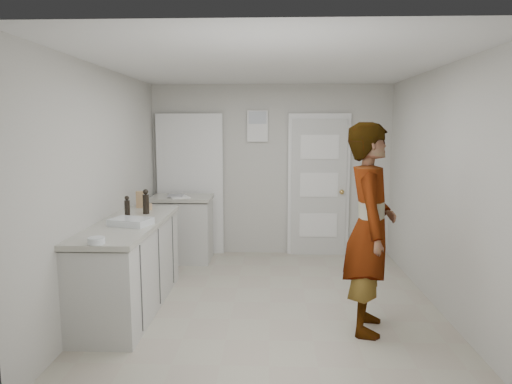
{
  "coord_description": "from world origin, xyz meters",
  "views": [
    {
      "loc": [
        0.02,
        -4.72,
        1.88
      ],
      "look_at": [
        -0.17,
        0.4,
        1.15
      ],
      "focal_mm": 32.0,
      "sensor_mm": 36.0,
      "label": 1
    }
  ],
  "objects_px": {
    "person": "(370,229)",
    "spice_jar": "(150,207)",
    "baking_dish": "(131,222)",
    "oil_cruet_a": "(146,202)",
    "egg_bowl": "(96,241)",
    "cake_mix_box": "(141,199)",
    "oil_cruet_b": "(127,208)"
  },
  "relations": [
    {
      "from": "person",
      "to": "spice_jar",
      "type": "xyz_separation_m",
      "value": [
        -2.31,
        1.07,
        0.0
      ]
    },
    {
      "from": "spice_jar",
      "to": "baking_dish",
      "type": "distance_m",
      "value": 0.82
    },
    {
      "from": "person",
      "to": "oil_cruet_a",
      "type": "height_order",
      "value": "person"
    },
    {
      "from": "egg_bowl",
      "to": "cake_mix_box",
      "type": "bearing_deg",
      "value": 93.84
    },
    {
      "from": "egg_bowl",
      "to": "spice_jar",
      "type": "bearing_deg",
      "value": 88.99
    },
    {
      "from": "spice_jar",
      "to": "egg_bowl",
      "type": "height_order",
      "value": "spice_jar"
    },
    {
      "from": "oil_cruet_b",
      "to": "cake_mix_box",
      "type": "bearing_deg",
      "value": 94.56
    },
    {
      "from": "baking_dish",
      "to": "egg_bowl",
      "type": "distance_m",
      "value": 0.74
    },
    {
      "from": "person",
      "to": "egg_bowl",
      "type": "height_order",
      "value": "person"
    },
    {
      "from": "spice_jar",
      "to": "oil_cruet_a",
      "type": "distance_m",
      "value": 0.25
    },
    {
      "from": "cake_mix_box",
      "to": "baking_dish",
      "type": "xyz_separation_m",
      "value": [
        0.17,
        -0.98,
        -0.07
      ]
    },
    {
      "from": "person",
      "to": "egg_bowl",
      "type": "xyz_separation_m",
      "value": [
        -2.34,
        -0.49,
        -0.01
      ]
    },
    {
      "from": "person",
      "to": "oil_cruet_a",
      "type": "bearing_deg",
      "value": 79.38
    },
    {
      "from": "oil_cruet_a",
      "to": "oil_cruet_b",
      "type": "xyz_separation_m",
      "value": [
        -0.1,
        -0.33,
        -0.01
      ]
    },
    {
      "from": "person",
      "to": "oil_cruet_b",
      "type": "relative_size",
      "value": 7.66
    },
    {
      "from": "person",
      "to": "cake_mix_box",
      "type": "relative_size",
      "value": 9.67
    },
    {
      "from": "cake_mix_box",
      "to": "spice_jar",
      "type": "bearing_deg",
      "value": -51.79
    },
    {
      "from": "person",
      "to": "baking_dish",
      "type": "relative_size",
      "value": 4.43
    },
    {
      "from": "spice_jar",
      "to": "egg_bowl",
      "type": "distance_m",
      "value": 1.56
    },
    {
      "from": "baking_dish",
      "to": "egg_bowl",
      "type": "xyz_separation_m",
      "value": [
        -0.06,
        -0.74,
        -0.0
      ]
    },
    {
      "from": "cake_mix_box",
      "to": "egg_bowl",
      "type": "relative_size",
      "value": 1.42
    },
    {
      "from": "cake_mix_box",
      "to": "egg_bowl",
      "type": "distance_m",
      "value": 1.72
    },
    {
      "from": "egg_bowl",
      "to": "person",
      "type": "bearing_deg",
      "value": 11.72
    },
    {
      "from": "oil_cruet_b",
      "to": "person",
      "type": "bearing_deg",
      "value": -12.07
    },
    {
      "from": "oil_cruet_a",
      "to": "egg_bowl",
      "type": "distance_m",
      "value": 1.33
    },
    {
      "from": "oil_cruet_b",
      "to": "egg_bowl",
      "type": "height_order",
      "value": "oil_cruet_b"
    },
    {
      "from": "spice_jar",
      "to": "baking_dish",
      "type": "xyz_separation_m",
      "value": [
        0.03,
        -0.82,
        -0.01
      ]
    },
    {
      "from": "person",
      "to": "egg_bowl",
      "type": "distance_m",
      "value": 2.39
    },
    {
      "from": "person",
      "to": "cake_mix_box",
      "type": "xyz_separation_m",
      "value": [
        -2.46,
        1.23,
        0.06
      ]
    },
    {
      "from": "baking_dish",
      "to": "spice_jar",
      "type": "bearing_deg",
      "value": 92.19
    },
    {
      "from": "egg_bowl",
      "to": "oil_cruet_b",
      "type": "bearing_deg",
      "value": 93.32
    },
    {
      "from": "cake_mix_box",
      "to": "baking_dish",
      "type": "height_order",
      "value": "cake_mix_box"
    }
  ]
}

